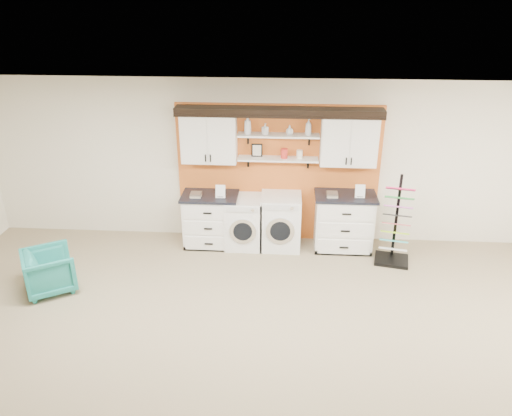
# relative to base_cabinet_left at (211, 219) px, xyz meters

# --- Properties ---
(floor) EXTENTS (10.00, 10.00, 0.00)m
(floor) POSITION_rel_base_cabinet_left_xyz_m (1.13, -3.64, -0.46)
(floor) COLOR gray
(floor) RESTS_ON ground
(ceiling) EXTENTS (10.00, 10.00, 0.00)m
(ceiling) POSITION_rel_base_cabinet_left_xyz_m (1.13, -3.64, 2.34)
(ceiling) COLOR white
(ceiling) RESTS_ON wall_back
(wall_back) EXTENTS (10.00, 0.00, 10.00)m
(wall_back) POSITION_rel_base_cabinet_left_xyz_m (1.13, 0.36, 0.94)
(wall_back) COLOR beige
(wall_back) RESTS_ON floor
(accent_panel) EXTENTS (3.40, 0.07, 2.40)m
(accent_panel) POSITION_rel_base_cabinet_left_xyz_m (1.13, 0.32, 0.74)
(accent_panel) COLOR #C45D21
(accent_panel) RESTS_ON wall_back
(upper_cabinet_left) EXTENTS (0.90, 0.35, 0.84)m
(upper_cabinet_left) POSITION_rel_base_cabinet_left_xyz_m (0.00, 0.15, 1.42)
(upper_cabinet_left) COLOR white
(upper_cabinet_left) RESTS_ON wall_back
(upper_cabinet_right) EXTENTS (0.90, 0.35, 0.84)m
(upper_cabinet_right) POSITION_rel_base_cabinet_left_xyz_m (2.26, 0.15, 1.42)
(upper_cabinet_right) COLOR white
(upper_cabinet_right) RESTS_ON wall_back
(shelf_lower) EXTENTS (1.32, 0.28, 0.03)m
(shelf_lower) POSITION_rel_base_cabinet_left_xyz_m (1.13, 0.16, 1.07)
(shelf_lower) COLOR white
(shelf_lower) RESTS_ON wall_back
(shelf_upper) EXTENTS (1.32, 0.28, 0.03)m
(shelf_upper) POSITION_rel_base_cabinet_left_xyz_m (1.13, 0.16, 1.47)
(shelf_upper) COLOR white
(shelf_upper) RESTS_ON wall_back
(crown_molding) EXTENTS (3.30, 0.41, 0.13)m
(crown_molding) POSITION_rel_base_cabinet_left_xyz_m (1.13, 0.17, 1.86)
(crown_molding) COLOR black
(crown_molding) RESTS_ON wall_back
(picture_frame) EXTENTS (0.18, 0.02, 0.22)m
(picture_frame) POSITION_rel_base_cabinet_left_xyz_m (0.78, 0.21, 1.19)
(picture_frame) COLOR black
(picture_frame) RESTS_ON shelf_lower
(canister_red) EXTENTS (0.11, 0.11, 0.16)m
(canister_red) POSITION_rel_base_cabinet_left_xyz_m (1.23, 0.16, 1.16)
(canister_red) COLOR red
(canister_red) RESTS_ON shelf_lower
(canister_cream) EXTENTS (0.10, 0.10, 0.14)m
(canister_cream) POSITION_rel_base_cabinet_left_xyz_m (1.48, 0.16, 1.15)
(canister_cream) COLOR silver
(canister_cream) RESTS_ON shelf_lower
(base_cabinet_left) EXTENTS (0.95, 0.66, 0.93)m
(base_cabinet_left) POSITION_rel_base_cabinet_left_xyz_m (0.00, 0.00, 0.00)
(base_cabinet_left) COLOR white
(base_cabinet_left) RESTS_ON floor
(base_cabinet_right) EXTENTS (1.01, 0.66, 0.99)m
(base_cabinet_right) POSITION_rel_base_cabinet_left_xyz_m (2.26, -0.00, 0.03)
(base_cabinet_right) COLOR white
(base_cabinet_right) RESTS_ON floor
(washer) EXTENTS (0.63, 0.71, 0.88)m
(washer) POSITION_rel_base_cabinet_left_xyz_m (0.58, -0.00, -0.02)
(washer) COLOR white
(washer) RESTS_ON floor
(dryer) EXTENTS (0.67, 0.71, 0.94)m
(dryer) POSITION_rel_base_cabinet_left_xyz_m (1.20, -0.00, 0.01)
(dryer) COLOR white
(dryer) RESTS_ON floor
(sample_rack) EXTENTS (0.61, 0.54, 1.46)m
(sample_rack) POSITION_rel_base_cabinet_left_xyz_m (3.03, -0.40, 0.02)
(sample_rack) COLOR black
(sample_rack) RESTS_ON floor
(armchair) EXTENTS (0.94, 0.94, 0.63)m
(armchair) POSITION_rel_base_cabinet_left_xyz_m (-2.16, -1.57, -0.15)
(armchair) COLOR #1B7B74
(armchair) RESTS_ON floor
(soap_bottle_a) EXTENTS (0.16, 0.16, 0.30)m
(soap_bottle_a) POSITION_rel_base_cabinet_left_xyz_m (0.63, 0.16, 1.63)
(soap_bottle_a) COLOR silver
(soap_bottle_a) RESTS_ON shelf_upper
(soap_bottle_b) EXTENTS (0.11, 0.11, 0.18)m
(soap_bottle_b) POSITION_rel_base_cabinet_left_xyz_m (0.91, 0.16, 1.57)
(soap_bottle_b) COLOR silver
(soap_bottle_b) RESTS_ON shelf_upper
(soap_bottle_c) EXTENTS (0.13, 0.13, 0.15)m
(soap_bottle_c) POSITION_rel_base_cabinet_left_xyz_m (1.31, 0.16, 1.56)
(soap_bottle_c) COLOR silver
(soap_bottle_c) RESTS_ON shelf_upper
(soap_bottle_d) EXTENTS (0.14, 0.14, 0.26)m
(soap_bottle_d) POSITION_rel_base_cabinet_left_xyz_m (1.60, 0.16, 1.61)
(soap_bottle_d) COLOR silver
(soap_bottle_d) RESTS_ON shelf_upper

